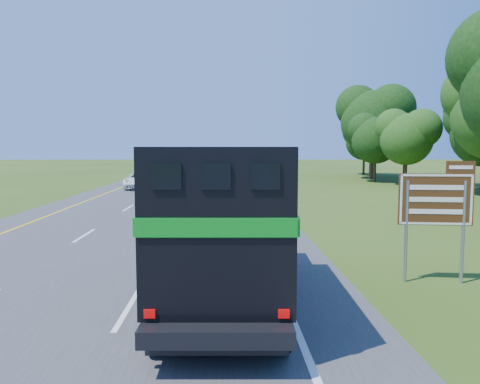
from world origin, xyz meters
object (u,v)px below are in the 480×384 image
at_px(horse_truck, 224,219).
at_px(white_suv, 141,180).
at_px(exit_sign, 437,204).
at_px(far_car, 193,160).

xyz_separation_m(horse_truck, white_suv, (-7.51, 31.35, -1.20)).
bearing_deg(exit_sign, white_suv, 121.39).
xyz_separation_m(white_suv, far_car, (-0.01, 71.81, -0.00)).
height_order(horse_truck, far_car, horse_truck).
bearing_deg(exit_sign, horse_truck, -158.99).
height_order(white_suv, far_car, white_suv).
distance_m(horse_truck, white_suv, 32.26).
bearing_deg(white_suv, far_car, 87.63).
distance_m(far_car, exit_sign, 102.64).
xyz_separation_m(horse_truck, exit_sign, (5.80, 1.40, 0.17)).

